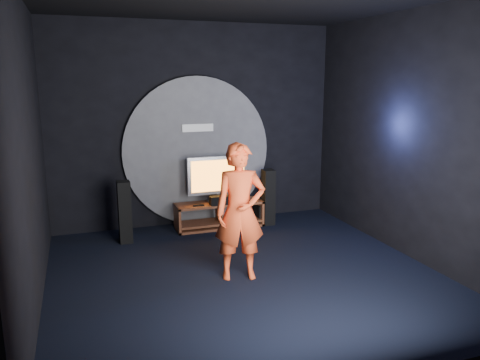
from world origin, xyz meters
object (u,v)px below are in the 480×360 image
tower_speaker_left (125,212)px  subwoofer (264,213)px  tv (218,177)px  tower_speaker_right (268,197)px  player (240,212)px  media_console (220,216)px

tower_speaker_left → subwoofer: tower_speaker_left is taller
tv → tower_speaker_right: 0.97m
tower_speaker_left → tower_speaker_right: 2.50m
tv → tower_speaker_right: bearing=-12.2°
subwoofer → player: player is taller
player → media_console: bearing=91.6°
tower_speaker_right → player: player is taller
player → tower_speaker_left: bearing=135.6°
tower_speaker_left → tower_speaker_right: (2.50, 0.12, 0.00)m
tv → tower_speaker_left: tv is taller
media_console → subwoofer: 0.84m
tv → tower_speaker_right: tv is taller
tv → subwoofer: 1.11m
player → subwoofer: bearing=71.7°
media_console → tower_speaker_left: bearing=-171.5°
tv → media_console: bearing=-84.4°
tower_speaker_left → player: bearing=-55.7°
tower_speaker_right → subwoofer: 0.35m
media_console → player: size_ratio=0.86×
subwoofer → player: 2.53m
tower_speaker_left → tv: bearing=10.9°
media_console → tower_speaker_left: 1.68m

